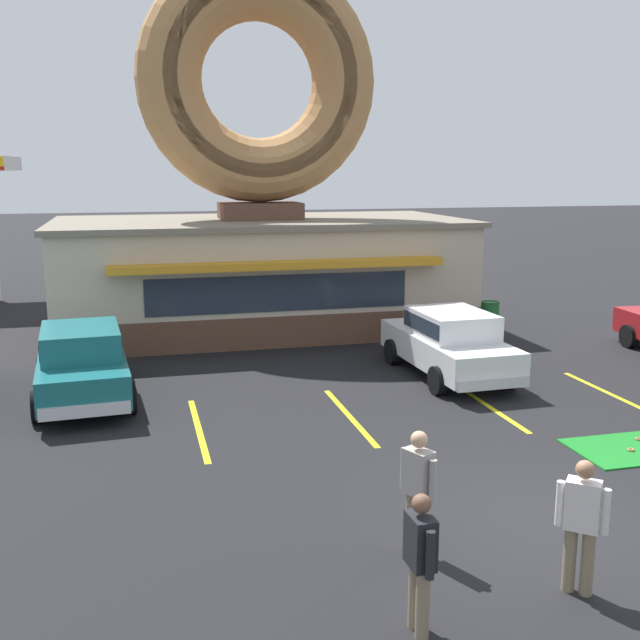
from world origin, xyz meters
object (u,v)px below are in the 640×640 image
at_px(pedestrian_blue_sweater_man, 581,521).
at_px(pedestrian_hooded_kid, 418,487).
at_px(car_teal, 82,360).
at_px(pedestrian_leather_jacket_man, 420,558).
at_px(trash_bin, 489,317).
at_px(car_white, 449,340).

height_order(pedestrian_blue_sweater_man, pedestrian_hooded_kid, pedestrian_hooded_kid).
relative_size(car_teal, pedestrian_hooded_kid, 2.82).
relative_size(pedestrian_leather_jacket_man, trash_bin, 1.62).
relative_size(car_white, pedestrian_leather_jacket_man, 2.92).
distance_m(car_teal, trash_bin, 12.09).
bearing_deg(pedestrian_blue_sweater_man, pedestrian_hooded_kid, 138.40).
xyz_separation_m(car_teal, pedestrian_leather_jacket_man, (3.92, -9.50, -0.00)).
distance_m(car_teal, pedestrian_blue_sweater_man, 11.01).
bearing_deg(pedestrian_blue_sweater_man, car_white, 75.46).
height_order(car_teal, pedestrian_hooded_kid, pedestrian_hooded_kid).
xyz_separation_m(pedestrian_blue_sweater_man, pedestrian_hooded_kid, (-1.49, 1.32, 0.01)).
bearing_deg(car_teal, car_white, -1.51).
height_order(car_teal, pedestrian_blue_sweater_man, pedestrian_blue_sweater_man).
bearing_deg(pedestrian_blue_sweater_man, car_teal, 123.03).
height_order(car_white, pedestrian_hooded_kid, pedestrian_hooded_kid).
distance_m(pedestrian_leather_jacket_man, trash_bin, 15.34).
distance_m(car_white, pedestrian_hooded_kid, 8.59).
xyz_separation_m(pedestrian_leather_jacket_man, trash_bin, (7.53, 13.35, -0.37)).
bearing_deg(pedestrian_hooded_kid, car_white, 63.58).
bearing_deg(pedestrian_leather_jacket_man, car_teal, 112.43).
relative_size(car_white, car_teal, 0.99).
xyz_separation_m(car_white, trash_bin, (3.11, 4.07, -0.37)).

